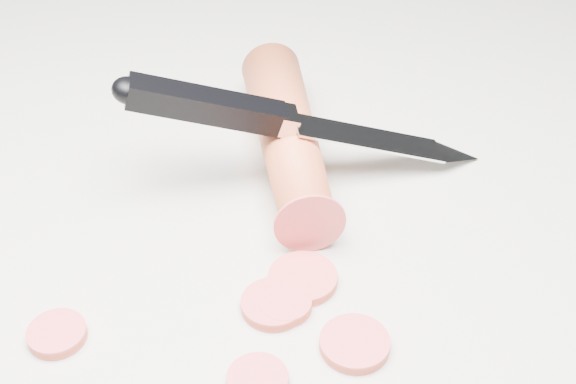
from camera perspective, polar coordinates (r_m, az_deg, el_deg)
name	(u,v)px	position (r m, az deg, el deg)	size (l,w,h in m)	color
ground	(233,277)	(0.47, -3.91, -6.02)	(2.40, 2.40, 0.00)	beige
carrot	(288,136)	(0.54, -0.02, 3.97)	(0.04, 0.04, 0.18)	#DD4F27
carrot_slice_0	(273,304)	(0.45, -1.05, -7.99)	(0.04, 0.04, 0.01)	#E44647
carrot_slice_1	(57,334)	(0.46, -16.11, -9.67)	(0.03, 0.03, 0.01)	#E44647
carrot_slice_2	(258,380)	(0.42, -2.18, -13.21)	(0.03, 0.03, 0.01)	#E44647
carrot_slice_3	(285,304)	(0.45, -0.20, -7.99)	(0.03, 0.03, 0.01)	#E44647
carrot_slice_4	(355,344)	(0.44, 4.76, -10.70)	(0.04, 0.04, 0.01)	#E44647
carrot_slice_5	(303,279)	(0.47, 1.06, -6.18)	(0.04, 0.04, 0.01)	#E44647
kitchen_knife	(308,120)	(0.52, 1.43, 5.13)	(0.25, 0.08, 0.09)	silver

